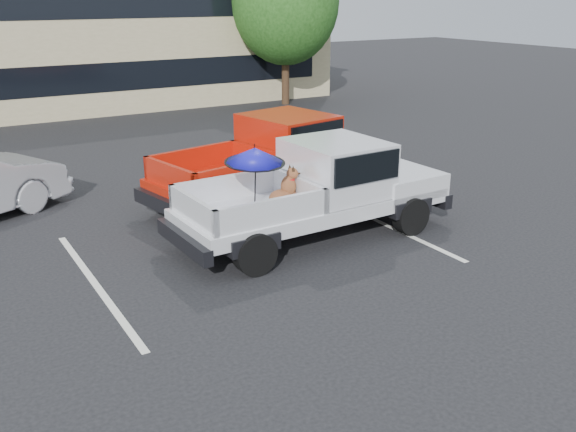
# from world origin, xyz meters

# --- Properties ---
(ground) EXTENTS (90.00, 90.00, 0.00)m
(ground) POSITION_xyz_m (0.00, 0.00, 0.00)
(ground) COLOR black
(ground) RESTS_ON ground
(stripe_left) EXTENTS (0.12, 5.00, 0.01)m
(stripe_left) POSITION_xyz_m (-3.00, 2.00, 0.00)
(stripe_left) COLOR silver
(stripe_left) RESTS_ON ground
(stripe_right) EXTENTS (0.12, 5.00, 0.01)m
(stripe_right) POSITION_xyz_m (3.00, 2.00, 0.00)
(stripe_right) COLOR silver
(stripe_right) RESTS_ON ground
(motel_building) EXTENTS (20.40, 8.40, 6.30)m
(motel_building) POSITION_xyz_m (2.00, 20.99, 3.21)
(motel_building) COLOR tan
(motel_building) RESTS_ON ground
(tree_right) EXTENTS (4.46, 4.46, 6.78)m
(tree_right) POSITION_xyz_m (9.00, 16.00, 4.21)
(tree_right) COLOR #332114
(tree_right) RESTS_ON ground
(silver_pickup) EXTENTS (5.75, 2.27, 2.06)m
(silver_pickup) POSITION_xyz_m (1.62, 2.01, 1.05)
(silver_pickup) COLOR black
(silver_pickup) RESTS_ON ground
(red_pickup) EXTENTS (6.17, 3.10, 1.94)m
(red_pickup) POSITION_xyz_m (2.13, 4.57, 1.06)
(red_pickup) COLOR black
(red_pickup) RESTS_ON ground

